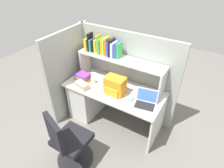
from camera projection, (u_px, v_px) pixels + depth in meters
ground_plane at (113, 121)px, 3.40m from camera, size 8.00×8.00×0.00m
desk at (95, 97)px, 3.34m from camera, size 1.60×0.70×0.73m
cubicle_partition_rear at (125, 75)px, 3.22m from camera, size 1.84×0.05×1.55m
cubicle_partition_left at (71, 73)px, 3.28m from camera, size 0.05×1.06×1.55m
overhead_hutch at (120, 64)px, 2.92m from camera, size 1.44×0.28×0.45m
reference_books_on_shelf at (103, 46)px, 2.92m from camera, size 0.60×0.19×0.30m
laptop at (146, 102)px, 2.64m from camera, size 0.35×0.30×0.22m
backpack at (115, 86)px, 2.82m from camera, size 0.30×0.23×0.27m
computer_mouse at (131, 99)px, 2.75m from camera, size 0.07×0.11×0.03m
paper_cup at (93, 80)px, 3.09m from camera, size 0.08×0.08×0.10m
tissue_box at (82, 85)px, 2.97m from camera, size 0.24×0.15×0.10m
desk_book_stack at (83, 77)px, 3.14m from camera, size 0.23×0.18×0.12m
office_chair at (69, 144)px, 2.53m from camera, size 0.53×0.54×0.93m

